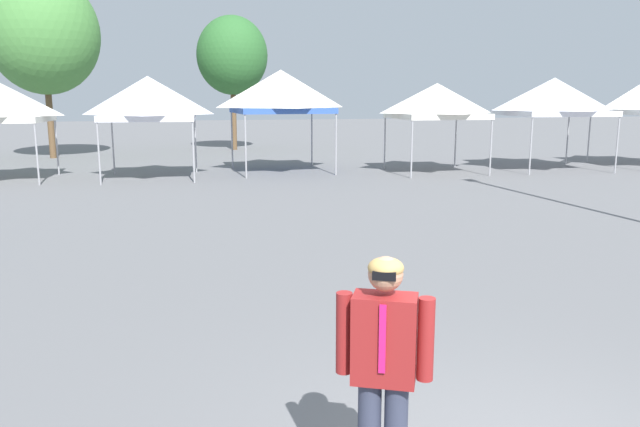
{
  "coord_description": "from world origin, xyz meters",
  "views": [
    {
      "loc": [
        -2.3,
        -3.56,
        2.8
      ],
      "look_at": [
        -0.5,
        4.1,
        1.3
      ],
      "focal_mm": 34.82,
      "sensor_mm": 36.0,
      "label": 1
    }
  ],
  "objects_px": {
    "canopy_tent_left_of_center": "(1,102)",
    "canopy_tent_far_left": "(437,101)",
    "tree_behind_tents_center": "(232,56)",
    "canopy_tent_center": "(554,97)",
    "canopy_tent_behind_right": "(148,98)",
    "person_foreground": "(384,365)",
    "canopy_tent_far_right": "(281,91)",
    "tree_behind_tents_left": "(43,34)"
  },
  "relations": [
    {
      "from": "canopy_tent_left_of_center",
      "to": "canopy_tent_far_left",
      "type": "relative_size",
      "value": 0.99
    },
    {
      "from": "canopy_tent_left_of_center",
      "to": "tree_behind_tents_center",
      "type": "bearing_deg",
      "value": 50.54
    },
    {
      "from": "canopy_tent_left_of_center",
      "to": "canopy_tent_center",
      "type": "height_order",
      "value": "canopy_tent_center"
    },
    {
      "from": "canopy_tent_far_left",
      "to": "tree_behind_tents_center",
      "type": "xyz_separation_m",
      "value": [
        -6.31,
        11.49,
        2.21
      ]
    },
    {
      "from": "canopy_tent_behind_right",
      "to": "tree_behind_tents_center",
      "type": "height_order",
      "value": "tree_behind_tents_center"
    },
    {
      "from": "canopy_tent_left_of_center",
      "to": "canopy_tent_far_left",
      "type": "bearing_deg",
      "value": -4.15
    },
    {
      "from": "person_foreground",
      "to": "tree_behind_tents_center",
      "type": "height_order",
      "value": "tree_behind_tents_center"
    },
    {
      "from": "canopy_tent_far_left",
      "to": "person_foreground",
      "type": "height_order",
      "value": "canopy_tent_far_left"
    },
    {
      "from": "canopy_tent_center",
      "to": "canopy_tent_far_right",
      "type": "bearing_deg",
      "value": 170.99
    },
    {
      "from": "canopy_tent_left_of_center",
      "to": "canopy_tent_behind_right",
      "type": "height_order",
      "value": "canopy_tent_behind_right"
    },
    {
      "from": "canopy_tent_far_left",
      "to": "canopy_tent_center",
      "type": "distance_m",
      "value": 4.75
    },
    {
      "from": "canopy_tent_far_left",
      "to": "tree_behind_tents_left",
      "type": "relative_size",
      "value": 0.4
    },
    {
      "from": "canopy_tent_behind_right",
      "to": "tree_behind_tents_left",
      "type": "xyz_separation_m",
      "value": [
        -4.62,
        8.29,
        2.75
      ]
    },
    {
      "from": "canopy_tent_center",
      "to": "tree_behind_tents_center",
      "type": "distance_m",
      "value": 16.13
    },
    {
      "from": "canopy_tent_far_right",
      "to": "tree_behind_tents_left",
      "type": "height_order",
      "value": "tree_behind_tents_left"
    },
    {
      "from": "canopy_tent_left_of_center",
      "to": "canopy_tent_center",
      "type": "bearing_deg",
      "value": -3.35
    },
    {
      "from": "canopy_tent_left_of_center",
      "to": "canopy_tent_behind_right",
      "type": "bearing_deg",
      "value": -5.64
    },
    {
      "from": "canopy_tent_behind_right",
      "to": "canopy_tent_far_left",
      "type": "xyz_separation_m",
      "value": [
        10.18,
        -0.62,
        -0.1
      ]
    },
    {
      "from": "canopy_tent_left_of_center",
      "to": "tree_behind_tents_left",
      "type": "xyz_separation_m",
      "value": [
        0.08,
        7.83,
        2.88
      ]
    },
    {
      "from": "canopy_tent_far_right",
      "to": "tree_behind_tents_center",
      "type": "xyz_separation_m",
      "value": [
        -0.82,
        9.94,
        1.87
      ]
    },
    {
      "from": "canopy_tent_far_right",
      "to": "canopy_tent_left_of_center",
      "type": "bearing_deg",
      "value": -177.11
    },
    {
      "from": "canopy_tent_left_of_center",
      "to": "person_foreground",
      "type": "bearing_deg",
      "value": -70.18
    },
    {
      "from": "canopy_tent_far_left",
      "to": "tree_behind_tents_center",
      "type": "distance_m",
      "value": 13.3
    },
    {
      "from": "canopy_tent_behind_right",
      "to": "tree_behind_tents_left",
      "type": "height_order",
      "value": "tree_behind_tents_left"
    },
    {
      "from": "tree_behind_tents_center",
      "to": "canopy_tent_behind_right",
      "type": "bearing_deg",
      "value": -109.6
    },
    {
      "from": "canopy_tent_left_of_center",
      "to": "person_foreground",
      "type": "height_order",
      "value": "canopy_tent_left_of_center"
    },
    {
      "from": "canopy_tent_far_left",
      "to": "canopy_tent_center",
      "type": "bearing_deg",
      "value": -0.84
    },
    {
      "from": "canopy_tent_left_of_center",
      "to": "person_foreground",
      "type": "xyz_separation_m",
      "value": [
        6.78,
        -18.81,
        -1.55
      ]
    },
    {
      "from": "canopy_tent_center",
      "to": "tree_behind_tents_left",
      "type": "distance_m",
      "value": 21.68
    },
    {
      "from": "tree_behind_tents_left",
      "to": "tree_behind_tents_center",
      "type": "bearing_deg",
      "value": 16.93
    },
    {
      "from": "canopy_tent_center",
      "to": "person_foreground",
      "type": "height_order",
      "value": "canopy_tent_center"
    },
    {
      "from": "canopy_tent_center",
      "to": "tree_behind_tents_center",
      "type": "relative_size",
      "value": 0.55
    },
    {
      "from": "person_foreground",
      "to": "canopy_tent_far_left",
      "type": "bearing_deg",
      "value": 65.42
    },
    {
      "from": "canopy_tent_far_left",
      "to": "canopy_tent_behind_right",
      "type": "bearing_deg",
      "value": 176.54
    },
    {
      "from": "canopy_tent_behind_right",
      "to": "canopy_tent_center",
      "type": "bearing_deg",
      "value": -2.63
    },
    {
      "from": "canopy_tent_behind_right",
      "to": "canopy_tent_far_left",
      "type": "height_order",
      "value": "canopy_tent_behind_right"
    },
    {
      "from": "canopy_tent_far_left",
      "to": "tree_behind_tents_left",
      "type": "height_order",
      "value": "tree_behind_tents_left"
    },
    {
      "from": "tree_behind_tents_center",
      "to": "tree_behind_tents_left",
      "type": "relative_size",
      "value": 0.84
    },
    {
      "from": "canopy_tent_behind_right",
      "to": "tree_behind_tents_left",
      "type": "bearing_deg",
      "value": 119.11
    },
    {
      "from": "canopy_tent_left_of_center",
      "to": "tree_behind_tents_center",
      "type": "xyz_separation_m",
      "value": [
        8.57,
        10.41,
        2.23
      ]
    },
    {
      "from": "canopy_tent_behind_right",
      "to": "canopy_tent_far_left",
      "type": "bearing_deg",
      "value": -3.46
    },
    {
      "from": "tree_behind_tents_center",
      "to": "canopy_tent_far_right",
      "type": "bearing_deg",
      "value": -85.29
    }
  ]
}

